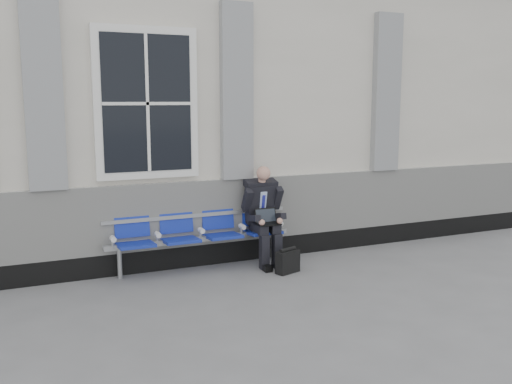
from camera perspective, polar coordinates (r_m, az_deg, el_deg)
name	(u,v)px	position (r m, az deg, el deg)	size (l,w,h in m)	color
ground	(152,311)	(6.51, -10.40, -11.62)	(70.00, 70.00, 0.00)	slate
station_building	(94,105)	(9.51, -15.85, 8.40)	(14.40, 4.40, 4.49)	silver
bench	(200,229)	(7.83, -5.66, -3.72)	(2.60, 0.47, 0.91)	#9EA0A3
businessman	(263,211)	(7.99, 0.73, -1.93)	(0.56, 0.75, 1.39)	black
briefcase	(288,261)	(7.70, 3.19, -6.93)	(0.37, 0.24, 0.35)	black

